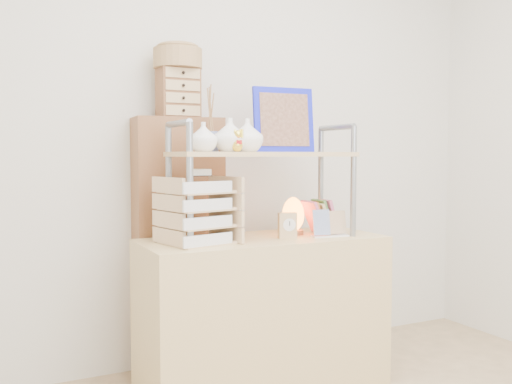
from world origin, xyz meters
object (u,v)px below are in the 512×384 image
(desk, at_px, (263,313))
(letter_tray, at_px, (199,214))
(salt_lamp, at_px, (293,215))
(cabinet, at_px, (178,247))

(desk, height_order, letter_tray, letter_tray)
(salt_lamp, bearing_deg, cabinet, 146.67)
(letter_tray, distance_m, salt_lamp, 0.54)
(cabinet, bearing_deg, desk, -45.58)
(desk, distance_m, cabinet, 0.57)
(cabinet, relative_size, letter_tray, 3.92)
(letter_tray, bearing_deg, cabinet, 85.24)
(cabinet, height_order, salt_lamp, cabinet)
(cabinet, bearing_deg, salt_lamp, -29.14)
(salt_lamp, bearing_deg, desk, -168.72)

